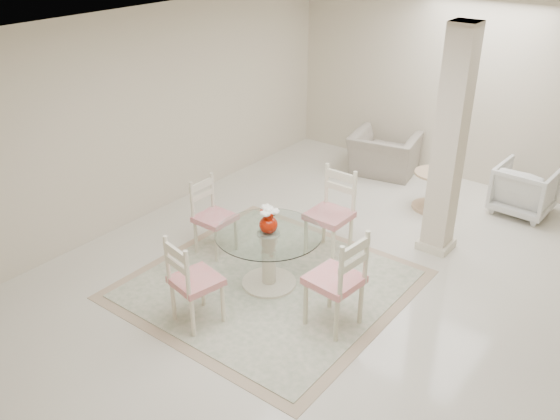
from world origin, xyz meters
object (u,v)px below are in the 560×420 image
Objects in this scene: dining_chair_west at (210,211)px; dining_chair_south at (190,276)px; dining_chair_east at (341,275)px; armchair_white at (524,189)px; red_vase at (268,220)px; side_table at (432,192)px; dining_table at (269,259)px; column at (449,144)px; recliner_taupe at (384,154)px; dining_chair_north at (333,206)px.

dining_chair_west is 0.96× the size of dining_chair_south.
dining_chair_east reaches higher than armchair_white.
red_vase reaches higher than side_table.
dining_table is 0.47m from red_vase.
dining_table is at bearing -120.79° from column.
dining_table is 0.97× the size of dining_chair_east.
red_vase reaches higher than dining_table.
recliner_taupe is at bearing -151.90° from dining_chair_east.
armchair_white reaches higher than dining_table.
dining_chair_east is at bearing -98.78° from dining_chair_west.
dining_chair_south is at bearing -144.12° from dining_chair_west.
armchair_white is at bearing 72.02° from column.
dining_chair_east reaches higher than dining_chair_south.
side_table is at bearing -89.64° from dining_chair_south.
dining_chair_east is 1.45m from dining_chair_south.
dining_chair_west is at bearing -93.55° from dining_chair_east.
dining_chair_east is 2.04m from dining_chair_west.
column is 2.29× the size of dining_chair_east.
recliner_taupe is (-0.67, 2.51, -0.30)m from dining_chair_north.
side_table is at bearing 137.49° from recliner_taupe.
red_vase is 3.88m from armchair_white.
dining_chair_south reaches higher than side_table.
dining_table is 3.56m from recliner_taupe.
red_vase is 0.26× the size of dining_chair_east.
red_vase is 2.96m from side_table.
dining_chair_west is 3.41m from recliner_taupe.
side_table is (-0.41, 3.01, -0.37)m from dining_chair_east.
dining_chair_west is 3.14m from side_table.
column reaches higher than red_vase.
dining_chair_south reaches higher than dining_table.
column is at bearing 74.36° from armchair_white.
dining_chair_east is (1.01, -0.17, 0.28)m from dining_table.
dining_chair_west reaches higher than recliner_taupe.
dining_chair_north is at bearing -138.49° from dining_chair_east.
red_vase is 1.04m from dining_chair_east.
red_vase is at bearing -120.76° from column.
dining_chair_west is (-2.02, 0.33, -0.08)m from dining_chair_east.
red_vase is 0.40× the size of armchair_white.
dining_chair_north is 2.90m from armchair_white.
column is at bearing -61.62° from side_table.
dining_chair_east is 4.00m from recliner_taupe.
dining_chair_south is 4.55m from recliner_taupe.
dining_chair_north reaches higher than dining_table.
red_vase is at bearing -102.05° from side_table.
red_vase is 3.60m from recliner_taupe.
dining_chair_north is 1.13× the size of dining_chair_west.
dining_chair_north reaches higher than red_vase.
dining_chair_north is 1.44m from dining_chair_west.
side_table is at bearing -30.60° from dining_chair_west.
red_vase is 0.28× the size of dining_chair_south.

